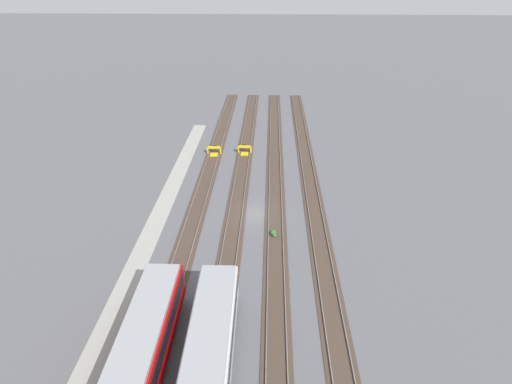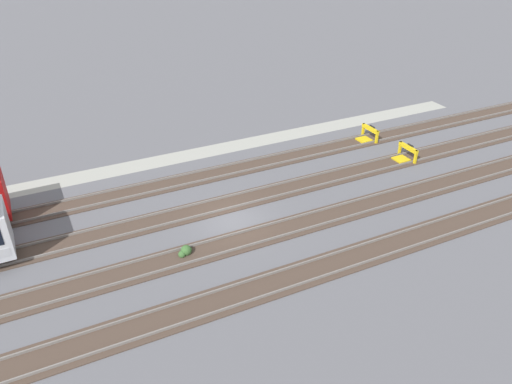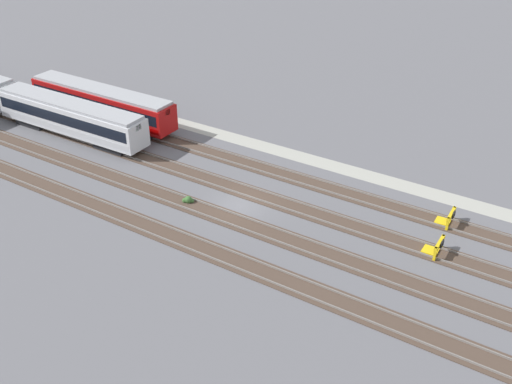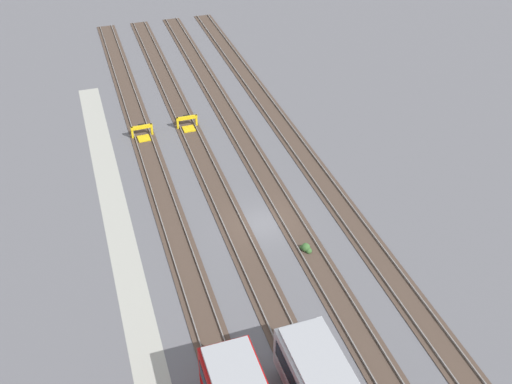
# 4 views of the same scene
# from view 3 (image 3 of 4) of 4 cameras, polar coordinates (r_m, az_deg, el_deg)

# --- Properties ---
(ground_plane) EXTENTS (400.00, 400.00, 0.00)m
(ground_plane) POSITION_cam_3_polar(r_m,az_deg,el_deg) (49.36, -1.58, -1.28)
(ground_plane) COLOR #5B5B60
(service_walkway) EXTENTS (54.00, 2.00, 0.01)m
(service_walkway) POSITION_cam_3_polar(r_m,az_deg,el_deg) (57.05, 4.19, 3.38)
(service_walkway) COLOR #9E9E93
(service_walkway) RESTS_ON ground
(rail_track_nearest) EXTENTS (90.00, 2.23, 0.21)m
(rail_track_nearest) POSITION_cam_3_polar(r_m,az_deg,el_deg) (54.04, 2.21, 1.83)
(rail_track_nearest) COLOR #47382D
(rail_track_nearest) RESTS_ON ground
(rail_track_near_inner) EXTENTS (90.00, 2.24, 0.21)m
(rail_track_near_inner) POSITION_cam_3_polar(r_m,az_deg,el_deg) (50.86, -0.24, -0.15)
(rail_track_near_inner) COLOR #47382D
(rail_track_near_inner) RESTS_ON ground
(rail_track_middle) EXTENTS (90.00, 2.24, 0.21)m
(rail_track_middle) POSITION_cam_3_polar(r_m,az_deg,el_deg) (47.85, -3.01, -2.39)
(rail_track_middle) COLOR #47382D
(rail_track_middle) RESTS_ON ground
(rail_track_far_inner) EXTENTS (90.00, 2.23, 0.21)m
(rail_track_far_inner) POSITION_cam_3_polar(r_m,az_deg,el_deg) (45.05, -6.16, -4.91)
(rail_track_far_inner) COLOR #47382D
(rail_track_far_inner) RESTS_ON ground
(subway_car_front_row_leftmost) EXTENTS (18.02, 2.95, 3.70)m
(subway_car_front_row_leftmost) POSITION_cam_3_polar(r_m,az_deg,el_deg) (65.62, -14.47, 8.20)
(subway_car_front_row_leftmost) COLOR #A80F0F
(subway_car_front_row_leftmost) RESTS_ON ground
(subway_car_front_row_right_inner) EXTENTS (18.04, 3.12, 3.70)m
(subway_car_front_row_right_inner) POSITION_cam_3_polar(r_m,az_deg,el_deg) (63.02, -17.23, 6.83)
(subway_car_front_row_right_inner) COLOR silver
(subway_car_front_row_right_inner) RESTS_ON ground
(bumper_stop_nearest_track) EXTENTS (1.37, 2.01, 1.22)m
(bumper_stop_nearest_track) POSITION_cam_3_polar(r_m,az_deg,el_deg) (49.10, 17.76, -2.40)
(bumper_stop_nearest_track) COLOR gold
(bumper_stop_nearest_track) RESTS_ON ground
(bumper_stop_near_inner_track) EXTENTS (1.35, 2.00, 1.22)m
(bumper_stop_near_inner_track) POSITION_cam_3_polar(r_m,az_deg,el_deg) (45.50, 16.70, -5.09)
(bumper_stop_near_inner_track) COLOR gold
(bumper_stop_near_inner_track) RESTS_ON ground
(weed_clump) EXTENTS (0.92, 0.70, 0.64)m
(weed_clump) POSITION_cam_3_polar(r_m,az_deg,el_deg) (49.90, -6.49, -0.77)
(weed_clump) COLOR #38602D
(weed_clump) RESTS_ON ground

